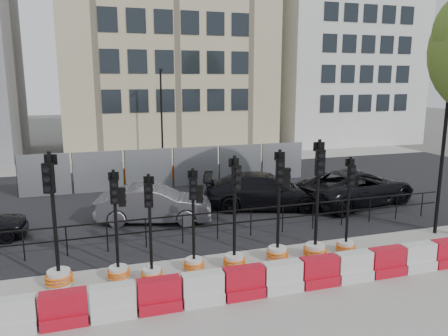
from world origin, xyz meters
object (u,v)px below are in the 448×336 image
object	(u,v)px
traffic_signal_h	(347,234)
car_c	(265,191)
traffic_signal_d	(194,247)
lamp_post_near	(444,143)
traffic_signal_a	(57,260)

from	to	relation	value
traffic_signal_h	car_c	xyz separation A→B (m)	(-0.53, 5.27, 0.11)
traffic_signal_d	car_c	xyz separation A→B (m)	(4.30, 5.10, 0.04)
lamp_post_near	traffic_signal_h	bearing A→B (deg)	-171.98
traffic_signal_h	car_c	size ratio (longest dim) A/B	0.55
traffic_signal_a	traffic_signal_d	bearing A→B (deg)	17.54
traffic_signal_d	traffic_signal_h	bearing A→B (deg)	8.15
lamp_post_near	traffic_signal_a	distance (m)	12.69
traffic_signal_h	car_c	world-z (taller)	traffic_signal_h
traffic_signal_a	traffic_signal_h	distance (m)	8.45
traffic_signal_a	traffic_signal_h	world-z (taller)	traffic_signal_a
lamp_post_near	traffic_signal_h	xyz separation A→B (m)	(-3.99, -0.56, -2.59)
lamp_post_near	traffic_signal_d	distance (m)	9.18
traffic_signal_h	lamp_post_near	bearing A→B (deg)	21.18
traffic_signal_a	lamp_post_near	bearing A→B (deg)	20.86
car_c	lamp_post_near	bearing A→B (deg)	-118.18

